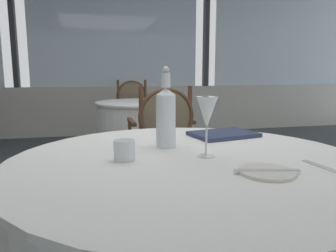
{
  "coord_description": "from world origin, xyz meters",
  "views": [
    {
      "loc": [
        -0.39,
        -1.99,
        1.06
      ],
      "look_at": [
        -0.1,
        -0.74,
        0.85
      ],
      "focal_mm": 33.48,
      "sensor_mm": 36.0,
      "label": 1
    }
  ],
  "objects_px": {
    "water_bottle": "(166,115)",
    "dining_chair_1_1": "(163,135)",
    "menu_book": "(223,134)",
    "dining_chair_1_0": "(133,109)",
    "wine_glass": "(207,114)",
    "side_plate": "(267,172)",
    "water_tumbler": "(124,150)"
  },
  "relations": [
    {
      "from": "dining_chair_1_0",
      "to": "dining_chair_1_1",
      "type": "xyz_separation_m",
      "value": [
        0.02,
        -1.96,
        -0.01
      ]
    },
    {
      "from": "water_bottle",
      "to": "wine_glass",
      "type": "height_order",
      "value": "water_bottle"
    },
    {
      "from": "menu_book",
      "to": "dining_chair_1_0",
      "type": "xyz_separation_m",
      "value": [
        -0.08,
        3.07,
        -0.2
      ]
    },
    {
      "from": "side_plate",
      "to": "dining_chair_1_1",
      "type": "relative_size",
      "value": 0.18
    },
    {
      "from": "wine_glass",
      "to": "water_tumbler",
      "type": "height_order",
      "value": "wine_glass"
    },
    {
      "from": "wine_glass",
      "to": "dining_chair_1_1",
      "type": "relative_size",
      "value": 0.23
    },
    {
      "from": "water_tumbler",
      "to": "side_plate",
      "type": "bearing_deg",
      "value": -32.01
    },
    {
      "from": "water_bottle",
      "to": "dining_chair_1_0",
      "type": "bearing_deg",
      "value": 85.68
    },
    {
      "from": "dining_chair_1_0",
      "to": "wine_glass",
      "type": "bearing_deg",
      "value": -2.74
    },
    {
      "from": "water_bottle",
      "to": "water_tumbler",
      "type": "bearing_deg",
      "value": -138.22
    },
    {
      "from": "dining_chair_1_1",
      "to": "wine_glass",
      "type": "bearing_deg",
      "value": 173.61
    },
    {
      "from": "menu_book",
      "to": "water_tumbler",
      "type": "bearing_deg",
      "value": -159.53
    },
    {
      "from": "menu_book",
      "to": "dining_chair_1_0",
      "type": "bearing_deg",
      "value": 79.74
    },
    {
      "from": "water_tumbler",
      "to": "dining_chair_1_1",
      "type": "bearing_deg",
      "value": 72.59
    },
    {
      "from": "water_bottle",
      "to": "dining_chair_1_1",
      "type": "height_order",
      "value": "water_bottle"
    },
    {
      "from": "water_bottle",
      "to": "menu_book",
      "type": "relative_size",
      "value": 1.09
    },
    {
      "from": "water_tumbler",
      "to": "dining_chair_1_0",
      "type": "height_order",
      "value": "dining_chair_1_0"
    },
    {
      "from": "side_plate",
      "to": "water_bottle",
      "type": "bearing_deg",
      "value": 117.55
    },
    {
      "from": "menu_book",
      "to": "dining_chair_1_0",
      "type": "relative_size",
      "value": 0.31
    },
    {
      "from": "dining_chair_1_1",
      "to": "side_plate",
      "type": "bearing_deg",
      "value": 178.1
    },
    {
      "from": "water_bottle",
      "to": "water_tumbler",
      "type": "distance_m",
      "value": 0.27
    },
    {
      "from": "side_plate",
      "to": "wine_glass",
      "type": "distance_m",
      "value": 0.3
    },
    {
      "from": "water_tumbler",
      "to": "menu_book",
      "type": "relative_size",
      "value": 0.25
    },
    {
      "from": "wine_glass",
      "to": "water_tumbler",
      "type": "relative_size",
      "value": 2.91
    },
    {
      "from": "water_bottle",
      "to": "dining_chair_1_1",
      "type": "distance_m",
      "value": 1.34
    },
    {
      "from": "wine_glass",
      "to": "dining_chair_1_0",
      "type": "xyz_separation_m",
      "value": [
        0.13,
        3.42,
        -0.35
      ]
    },
    {
      "from": "wine_glass",
      "to": "dining_chair_1_0",
      "type": "height_order",
      "value": "dining_chair_1_0"
    },
    {
      "from": "water_bottle",
      "to": "menu_book",
      "type": "height_order",
      "value": "water_bottle"
    },
    {
      "from": "wine_glass",
      "to": "menu_book",
      "type": "distance_m",
      "value": 0.44
    },
    {
      "from": "wine_glass",
      "to": "menu_book",
      "type": "relative_size",
      "value": 0.73
    },
    {
      "from": "side_plate",
      "to": "dining_chair_1_1",
      "type": "bearing_deg",
      "value": 88.64
    },
    {
      "from": "water_bottle",
      "to": "dining_chair_1_0",
      "type": "xyz_separation_m",
      "value": [
        0.24,
        3.23,
        -0.32
      ]
    }
  ]
}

